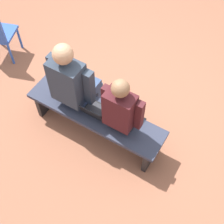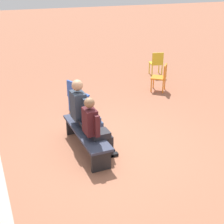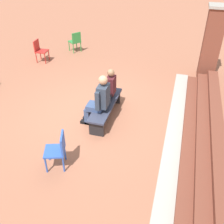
{
  "view_description": "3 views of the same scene",
  "coord_description": "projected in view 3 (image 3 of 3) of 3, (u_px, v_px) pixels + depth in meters",
  "views": [
    {
      "loc": [
        -1.24,
        2.15,
        3.57
      ],
      "look_at": [
        -0.2,
        0.43,
        0.7
      ],
      "focal_mm": 50.0,
      "sensor_mm": 36.0,
      "label": 1
    },
    {
      "loc": [
        -5.23,
        2.15,
        3.29
      ],
      "look_at": [
        -0.41,
        0.03,
        0.98
      ],
      "focal_mm": 50.0,
      "sensor_mm": 36.0,
      "label": 2
    },
    {
      "loc": [
        5.66,
        2.15,
        4.16
      ],
      "look_at": [
        0.65,
        0.73,
        0.62
      ],
      "focal_mm": 42.0,
      "sensor_mm": 36.0,
      "label": 3
    }
  ],
  "objects": [
    {
      "name": "person_adult",
      "position": [
        99.0,
        100.0,
        6.52
      ],
      "size": [
        0.59,
        0.74,
        1.42
      ],
      "color": "#384C75",
      "rests_on": "ground"
    },
    {
      "name": "brick_steps",
      "position": [
        206.0,
        128.0,
        6.5
      ],
      "size": [
        5.74,
        0.9,
        0.45
      ],
      "color": "brown",
      "rests_on": "ground"
    },
    {
      "name": "plastic_chair_mid_courtyard",
      "position": [
        58.0,
        149.0,
        5.42
      ],
      "size": [
        0.53,
        0.53,
        0.84
      ],
      "color": "#2D56B7",
      "rests_on": "ground"
    },
    {
      "name": "plastic_chair_by_pillar",
      "position": [
        75.0,
        41.0,
        10.92
      ],
      "size": [
        0.59,
        0.59,
        0.84
      ],
      "color": "#2D893D",
      "rests_on": "ground"
    },
    {
      "name": "ground_plane",
      "position": [
        93.0,
        114.0,
        7.32
      ],
      "size": [
        60.0,
        60.0,
        0.0
      ],
      "primitive_type": "plane",
      "color": "#9E6047"
    },
    {
      "name": "bench",
      "position": [
        106.0,
        106.0,
        6.98
      ],
      "size": [
        1.8,
        0.44,
        0.45
      ],
      "color": "#33384C",
      "rests_on": "ground"
    },
    {
      "name": "brick_pillar_left_of_steps",
      "position": [
        212.0,
        43.0,
        8.61
      ],
      "size": [
        0.64,
        0.64,
        2.39
      ],
      "color": "brown",
      "rests_on": "ground"
    },
    {
      "name": "laptop",
      "position": [
        106.0,
        102.0,
        6.91
      ],
      "size": [
        0.32,
        0.29,
        0.21
      ],
      "color": "black",
      "rests_on": "bench"
    },
    {
      "name": "concrete_strip",
      "position": [
        175.0,
        128.0,
        6.76
      ],
      "size": [
        6.54,
        0.4,
        0.01
      ],
      "primitive_type": "cube",
      "color": "#A8A399",
      "rests_on": "ground"
    },
    {
      "name": "plastic_chair_far_left",
      "position": [
        40.0,
        49.0,
        10.08
      ],
      "size": [
        0.45,
        0.45,
        0.84
      ],
      "color": "red",
      "rests_on": "ground"
    },
    {
      "name": "person_student",
      "position": [
        107.0,
        89.0,
        7.1
      ],
      "size": [
        0.5,
        0.63,
        1.28
      ],
      "color": "#232328",
      "rests_on": "ground"
    }
  ]
}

